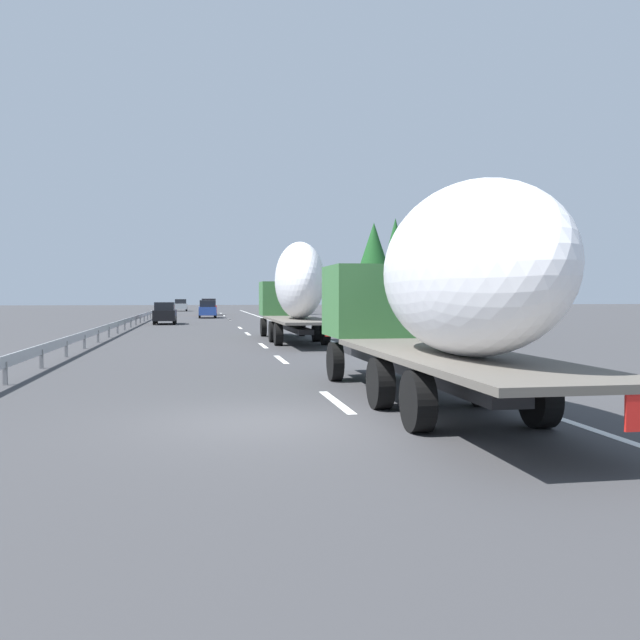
{
  "coord_description": "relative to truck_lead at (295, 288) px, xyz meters",
  "views": [
    {
      "loc": [
        -12.35,
        1.1,
        2.27
      ],
      "look_at": [
        17.65,
        -4.22,
        1.22
      ],
      "focal_mm": 38.39,
      "sensor_mm": 36.0,
      "label": 1
    }
  ],
  "objects": [
    {
      "name": "tree_0",
      "position": [
        9.43,
        -6.44,
        1.79
      ],
      "size": [
        3.4,
        3.4,
        7.04
      ],
      "color": "#472D19",
      "rests_on": "ground_plane"
    },
    {
      "name": "edge_line_right",
      "position": [
        23.84,
        -1.9,
        -2.66
      ],
      "size": [
        110.0,
        0.2,
        0.01
      ],
      "primitive_type": "cube",
      "color": "white",
      "rests_on": "ground_plane"
    },
    {
      "name": "car_silver_hatch",
      "position": [
        73.56,
        7.46,
        -1.73
      ],
      "size": [
        4.49,
        1.91,
        1.84
      ],
      "color": "#ADB2B7",
      "rests_on": "ground_plane"
    },
    {
      "name": "lane_stripe_5",
      "position": [
        32.85,
        1.8,
        -2.66
      ],
      "size": [
        3.2,
        0.2,
        0.01
      ],
      "primitive_type": "cube",
      "color": "white",
      "rests_on": "ground_plane"
    },
    {
      "name": "lane_stripe_1",
      "position": [
        -9.15,
        1.8,
        -2.66
      ],
      "size": [
        3.2,
        0.2,
        0.01
      ],
      "primitive_type": "cube",
      "color": "white",
      "rests_on": "ground_plane"
    },
    {
      "name": "truck_trailing",
      "position": [
        -20.53,
        -0.0,
        -0.21
      ],
      "size": [
        12.95,
        2.55,
        4.3
      ],
      "color": "#387038",
      "rests_on": "ground_plane"
    },
    {
      "name": "lane_stripe_6",
      "position": [
        33.49,
        1.8,
        -2.66
      ],
      "size": [
        3.2,
        0.2,
        0.01
      ],
      "primitive_type": "cube",
      "color": "white",
      "rests_on": "ground_plane"
    },
    {
      "name": "lane_stripe_7",
      "position": [
        47.19,
        1.8,
        -2.66
      ],
      "size": [
        3.2,
        0.2,
        0.01
      ],
      "primitive_type": "cube",
      "color": "white",
      "rests_on": "ground_plane"
    },
    {
      "name": "lane_stripe_3",
      "position": [
        7.93,
        1.8,
        -2.66
      ],
      "size": [
        3.2,
        0.2,
        0.01
      ],
      "primitive_type": "cube",
      "color": "white",
      "rests_on": "ground_plane"
    },
    {
      "name": "tree_3",
      "position": [
        -2.35,
        -7.03,
        1.45
      ],
      "size": [
        3.49,
        3.49,
        6.39
      ],
      "color": "#472D19",
      "rests_on": "ground_plane"
    },
    {
      "name": "truck_lead",
      "position": [
        0.0,
        0.0,
        0.0
      ],
      "size": [
        13.73,
        2.55,
        4.86
      ],
      "color": "#387038",
      "rests_on": "ground_plane"
    },
    {
      "name": "tree_4",
      "position": [
        14.1,
        -9.3,
        1.65
      ],
      "size": [
        3.4,
        3.4,
        7.07
      ],
      "color": "#472D19",
      "rests_on": "ground_plane"
    },
    {
      "name": "car_blue_sedan",
      "position": [
        39.24,
        3.84,
        -1.72
      ],
      "size": [
        4.62,
        1.83,
        1.87
      ],
      "color": "#28479E",
      "rests_on": "ground_plane"
    },
    {
      "name": "tree_2",
      "position": [
        10.5,
        -8.2,
        1.95
      ],
      "size": [
        2.94,
        2.94,
        7.47
      ],
      "color": "#472D19",
      "rests_on": "ground_plane"
    },
    {
      "name": "lane_stripe_8",
      "position": [
        59.18,
        1.8,
        -2.66
      ],
      "size": [
        3.2,
        0.2,
        0.01
      ],
      "primitive_type": "cube",
      "color": "white",
      "rests_on": "ground_plane"
    },
    {
      "name": "tree_1",
      "position": [
        51.78,
        -7.36,
        2.16
      ],
      "size": [
        3.49,
        3.49,
        7.75
      ],
      "color": "#472D19",
      "rests_on": "ground_plane"
    },
    {
      "name": "tree_5",
      "position": [
        65.3,
        -9.05,
        1.44
      ],
      "size": [
        2.57,
        2.57,
        6.48
      ],
      "color": "#472D19",
      "rests_on": "ground_plane"
    },
    {
      "name": "ground_plane",
      "position": [
        18.84,
        3.6,
        -2.66
      ],
      "size": [
        260.0,
        260.0,
        0.0
      ],
      "primitive_type": "plane",
      "color": "#38383A"
    },
    {
      "name": "guardrail_median",
      "position": [
        21.84,
        9.6,
        -2.08
      ],
      "size": [
        94.0,
        0.1,
        0.76
      ],
      "color": "#9EA0A5",
      "rests_on": "ground_plane"
    },
    {
      "name": "car_black_suv",
      "position": [
        23.49,
        7.44,
        -1.75
      ],
      "size": [
        4.58,
        1.76,
        1.8
      ],
      "color": "black",
      "rests_on": "ground_plane"
    },
    {
      "name": "lane_stripe_0",
      "position": [
        -19.16,
        1.8,
        -2.66
      ],
      "size": [
        3.2,
        0.2,
        0.01
      ],
      "primitive_type": "cube",
      "color": "white",
      "rests_on": "ground_plane"
    },
    {
      "name": "car_red_compact",
      "position": [
        50.21,
        3.56,
        -1.68
      ],
      "size": [
        4.05,
        1.89,
        2.0
      ],
      "color": "red",
      "rests_on": "ground_plane"
    },
    {
      "name": "lane_stripe_4",
      "position": [
        15.91,
        1.8,
        -2.66
      ],
      "size": [
        3.2,
        0.2,
        0.01
      ],
      "primitive_type": "cube",
      "color": "white",
      "rests_on": "ground_plane"
    },
    {
      "name": "road_sign",
      "position": [
        24.24,
        -3.1,
        -0.43
      ],
      "size": [
        0.1,
        0.9,
        3.23
      ],
      "color": "gray",
      "rests_on": "ground_plane"
    },
    {
      "name": "lane_stripe_2",
      "position": [
        -2.18,
        1.8,
        -2.66
      ],
      "size": [
        3.2,
        0.2,
        0.01
      ],
      "primitive_type": "cube",
      "color": "white",
      "rests_on": "ground_plane"
    }
  ]
}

